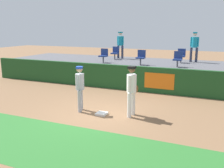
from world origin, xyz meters
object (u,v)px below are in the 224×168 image
(player_runner_visitor, at_px, (80,85))
(seat_back_left, at_px, (115,52))
(player_fielder_home, at_px, (132,88))
(seat_front_right, at_px, (178,58))
(seat_front_center, at_px, (141,56))
(spectator_capped, at_px, (194,45))
(seat_front_left, at_px, (104,55))
(first_base, at_px, (102,114))
(seat_back_right, at_px, (181,55))
(spectator_hooded, at_px, (120,43))

(player_runner_visitor, distance_m, seat_back_left, 7.44)
(player_fielder_home, height_order, seat_front_right, seat_front_right)
(player_fielder_home, relative_size, seat_back_left, 2.26)
(player_runner_visitor, relative_size, seat_back_left, 2.14)
(seat_front_center, bearing_deg, player_runner_visitor, -98.51)
(player_runner_visitor, height_order, seat_back_left, seat_back_left)
(player_runner_visitor, bearing_deg, spectator_capped, 135.19)
(seat_front_right, height_order, seat_front_left, same)
(first_base, distance_m, seat_back_right, 7.73)
(player_fielder_home, height_order, seat_back_right, seat_back_right)
(first_base, distance_m, spectator_hooded, 8.50)
(seat_back_left, bearing_deg, first_base, -71.14)
(spectator_hooded, bearing_deg, player_runner_visitor, 107.29)
(spectator_capped, bearing_deg, spectator_hooded, -0.41)
(first_base, xyz_separation_m, spectator_capped, (2.48, 7.93, 2.21))
(seat_front_right, relative_size, seat_front_left, 1.00)
(player_fielder_home, xyz_separation_m, player_runner_visitor, (-2.06, -0.25, -0.05))
(seat_back_right, relative_size, seat_front_center, 1.00)
(seat_front_right, xyz_separation_m, seat_front_left, (-4.41, 0.00, 0.00))
(seat_back_right, distance_m, spectator_capped, 1.06)
(seat_front_left, bearing_deg, seat_front_right, -0.00)
(player_runner_visitor, relative_size, spectator_capped, 0.99)
(spectator_capped, bearing_deg, seat_back_right, 40.90)
(player_fielder_home, distance_m, spectator_hooded, 8.36)
(spectator_hooded, bearing_deg, seat_back_right, -179.93)
(first_base, relative_size, seat_back_right, 0.48)
(seat_front_right, relative_size, seat_front_center, 1.00)
(spectator_capped, bearing_deg, seat_front_left, 24.46)
(seat_front_right, bearing_deg, player_fielder_home, -98.89)
(player_fielder_home, distance_m, seat_back_left, 7.90)
(first_base, distance_m, spectator_capped, 8.60)
(player_fielder_home, xyz_separation_m, seat_back_right, (0.73, 7.01, 0.57))
(player_fielder_home, xyz_separation_m, spectator_hooded, (-3.43, 7.54, 1.14))
(first_base, xyz_separation_m, seat_back_right, (1.82, 7.34, 1.62))
(seat_front_right, distance_m, spectator_hooded, 4.88)
(player_fielder_home, bearing_deg, spectator_hooded, -150.27)
(player_fielder_home, xyz_separation_m, seat_back_left, (-3.59, 7.01, 0.57))
(seat_front_center, relative_size, seat_back_left, 1.00)
(player_runner_visitor, height_order, seat_front_left, seat_front_left)
(seat_front_right, relative_size, spectator_hooded, 0.46)
(first_base, height_order, seat_front_center, seat_front_center)
(spectator_hooded, bearing_deg, seat_front_right, 158.58)
(player_runner_visitor, xyz_separation_m, seat_back_right, (2.80, 7.26, 0.62))
(first_base, relative_size, player_runner_visitor, 0.22)
(player_fielder_home, height_order, seat_front_left, seat_front_left)
(player_runner_visitor, distance_m, seat_front_center, 5.55)
(seat_front_left, xyz_separation_m, spectator_capped, (4.99, 2.40, 0.58))
(spectator_hooded, bearing_deg, player_fielder_home, 121.81)
(first_base, xyz_separation_m, seat_back_left, (-2.51, 7.34, 1.62))
(player_runner_visitor, xyz_separation_m, spectator_hooded, (-1.37, 7.79, 1.20))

